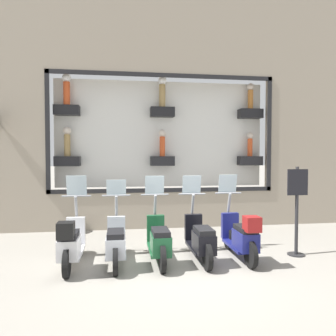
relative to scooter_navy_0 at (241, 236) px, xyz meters
name	(u,v)px	position (x,y,z in m)	size (l,w,h in m)	color
ground_plane	(187,268)	(-0.33, 1.18, -0.48)	(120.00, 120.00, 0.00)	gray
building_facade	(163,90)	(3.28, 1.18, 3.53)	(1.25, 36.00, 7.86)	gray
scooter_navy_0	(241,236)	(0.00, 0.00, 0.00)	(1.80, 0.60, 1.68)	black
scooter_black_1	(200,239)	(0.06, 0.84, -0.05)	(1.80, 0.60, 1.67)	black
scooter_green_2	(159,241)	(0.06, 1.67, -0.05)	(1.80, 0.60, 1.67)	black
scooter_silver_3	(116,243)	(0.06, 2.51, -0.05)	(1.80, 0.60, 1.59)	black
scooter_white_4	(71,243)	(0.00, 3.34, 0.00)	(1.80, 0.61, 1.69)	black
shop_sign_post	(297,207)	(0.14, -1.27, 0.54)	(0.36, 0.45, 1.88)	#232326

